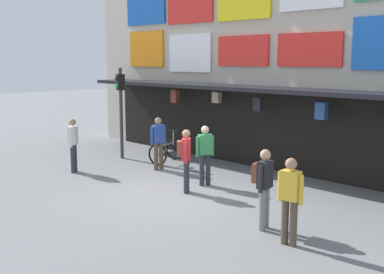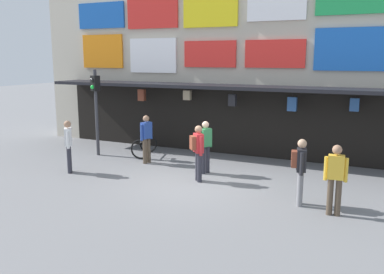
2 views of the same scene
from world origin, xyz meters
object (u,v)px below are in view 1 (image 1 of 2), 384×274
Objects in this scene: pedestrian_in_blue at (185,156)px; pedestrian_in_yellow at (264,183)px; pedestrian_in_red at (290,196)px; traffic_light_near at (121,98)px; pedestrian_in_green at (205,152)px; pedestrian_in_white at (73,142)px; pedestrian_in_black at (158,140)px; bicycle_parked at (166,151)px.

pedestrian_in_blue is 1.00× the size of pedestrian_in_yellow.
pedestrian_in_red is 1.00× the size of pedestrian_in_yellow.
pedestrian_in_yellow is (-0.87, 0.34, 0.04)m from pedestrian_in_red.
traffic_light_near reaches higher than pedestrian_in_red.
pedestrian_in_blue is at bearing -81.23° from pedestrian_in_green.
pedestrian_in_red is (4.12, -1.99, 0.00)m from pedestrian_in_green.
pedestrian_in_yellow is at bearing 0.85° from pedestrian_in_white.
traffic_light_near is at bearing 172.84° from pedestrian_in_green.
traffic_light_near is 4.86m from pedestrian_in_green.
traffic_light_near is 1.90× the size of pedestrian_in_black.
pedestrian_in_white is 7.22m from pedestrian_in_yellow.
pedestrian_in_red and pedestrian_in_yellow have the same top height.
bicycle_parked is at bearing 155.18° from pedestrian_in_yellow.
pedestrian_in_black is at bearing 52.38° from pedestrian_in_white.
pedestrian_in_green is at bearing 154.20° from pedestrian_in_red.
pedestrian_in_white and pedestrian_in_red have the same top height.
traffic_light_near is 2.72m from pedestrian_in_white.
bicycle_parked is 3.87m from pedestrian_in_blue.
bicycle_parked is 7.88m from pedestrian_in_red.
pedestrian_in_red is at bearing -1.68° from pedestrian_in_white.
traffic_light_near reaches higher than pedestrian_in_black.
pedestrian_in_black is at bearing 160.27° from pedestrian_in_red.
traffic_light_near reaches higher than bicycle_parked.
pedestrian_in_yellow and pedestrian_in_black have the same top height.
bicycle_parked is at bearing 155.56° from pedestrian_in_red.
pedestrian_in_yellow is at bearing -19.44° from pedestrian_in_black.
traffic_light_near is 1.90× the size of pedestrian_in_white.
pedestrian_in_white and pedestrian_in_blue have the same top height.
pedestrian_in_white and pedestrian_in_yellow have the same top height.
bicycle_parked is 1.27m from pedestrian_in_black.
bicycle_parked is 0.78× the size of pedestrian_in_green.
pedestrian_in_green and pedestrian_in_blue have the same top height.
pedestrian_in_green and pedestrian_in_red have the same top height.
pedestrian_in_yellow is (3.25, -1.65, 0.04)m from pedestrian_in_green.
pedestrian_in_green is at bearing 153.11° from pedestrian_in_yellow.
pedestrian_in_blue is at bearing -16.96° from traffic_light_near.
pedestrian_in_blue and pedestrian_in_yellow have the same top height.
pedestrian_in_red is at bearing -19.73° from pedestrian_in_black.
pedestrian_in_green is 1.00× the size of pedestrian_in_blue.
pedestrian_in_green is at bearing 23.81° from pedestrian_in_white.
traffic_light_near is 1.90× the size of pedestrian_in_green.
pedestrian_in_black is (-2.37, 0.33, 0.00)m from pedestrian_in_green.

